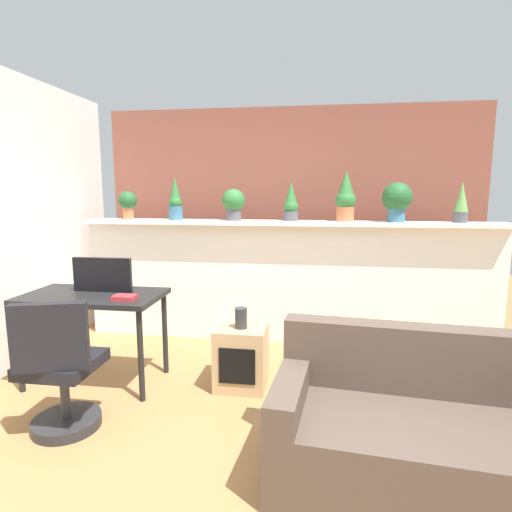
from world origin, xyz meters
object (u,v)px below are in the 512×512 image
(desk, at_px, (93,304))
(potted_plant_5, at_px, (397,200))
(side_cube_shelf, at_px, (242,356))
(book_on_desk, at_px, (125,298))
(potted_plant_4, at_px, (346,197))
(potted_plant_2, at_px, (234,203))
(potted_plant_1, at_px, (175,201))
(potted_plant_3, at_px, (291,203))
(potted_plant_6, at_px, (461,202))
(vase_on_shelf, at_px, (241,318))
(tv_monitor, at_px, (102,275))
(potted_plant_0, at_px, (128,203))
(couch, at_px, (421,434))
(office_chair, at_px, (60,376))

(desk, bearing_deg, potted_plant_5, 24.58)
(side_cube_shelf, xyz_separation_m, book_on_desk, (-0.86, -0.24, 0.52))
(potted_plant_4, height_order, book_on_desk, potted_plant_4)
(potted_plant_2, xyz_separation_m, desk, (-0.93, -1.16, -0.78))
(potted_plant_1, height_order, desk, potted_plant_1)
(potted_plant_3, xyz_separation_m, potted_plant_6, (1.62, -0.02, 0.02))
(potted_plant_4, distance_m, potted_plant_5, 0.49)
(desk, xyz_separation_m, vase_on_shelf, (1.20, 0.07, -0.08))
(potted_plant_6, bearing_deg, potted_plant_1, -179.28)
(potted_plant_4, xyz_separation_m, tv_monitor, (-2.00, -1.10, -0.62))
(potted_plant_6, xyz_separation_m, vase_on_shelf, (-1.93, -1.12, -0.88))
(desk, xyz_separation_m, side_cube_shelf, (1.20, 0.10, -0.42))
(potted_plant_0, distance_m, potted_plant_6, 3.34)
(potted_plant_3, height_order, potted_plant_4, potted_plant_4)
(potted_plant_5, bearing_deg, potted_plant_2, -179.88)
(potted_plant_3, distance_m, book_on_desk, 1.91)
(potted_plant_1, height_order, couch, potted_plant_1)
(desk, bearing_deg, office_chair, -77.21)
(potted_plant_1, relative_size, potted_plant_6, 1.14)
(side_cube_shelf, xyz_separation_m, vase_on_shelf, (0.00, -0.03, 0.33))
(potted_plant_1, distance_m, potted_plant_2, 0.62)
(potted_plant_6, xyz_separation_m, side_cube_shelf, (-1.94, -1.09, -1.21))
(potted_plant_4, height_order, potted_plant_5, potted_plant_4)
(potted_plant_4, bearing_deg, vase_on_shelf, -127.25)
(vase_on_shelf, bearing_deg, office_chair, -143.01)
(office_chair, relative_size, side_cube_shelf, 1.82)
(potted_plant_4, height_order, tv_monitor, potted_plant_4)
(side_cube_shelf, bearing_deg, potted_plant_2, 104.24)
(potted_plant_2, xyz_separation_m, potted_plant_5, (1.61, 0.00, 0.04))
(potted_plant_4, bearing_deg, office_chair, -134.82)
(potted_plant_6, distance_m, tv_monitor, 3.33)
(potted_plant_0, relative_size, desk, 0.27)
(potted_plant_4, xyz_separation_m, potted_plant_5, (0.48, -0.02, -0.02))
(potted_plant_4, bearing_deg, potted_plant_1, -178.87)
(potted_plant_4, xyz_separation_m, potted_plant_6, (1.08, 0.00, -0.05))
(potted_plant_4, bearing_deg, desk, -150.03)
(potted_plant_4, bearing_deg, side_cube_shelf, -128.26)
(potted_plant_2, xyz_separation_m, couch, (1.42, -2.03, -1.17))
(potted_plant_3, bearing_deg, potted_plant_0, -178.10)
(potted_plant_1, relative_size, office_chair, 0.49)
(potted_plant_3, bearing_deg, potted_plant_1, -177.52)
(potted_plant_2, height_order, potted_plant_5, potted_plant_5)
(book_on_desk, bearing_deg, potted_plant_1, 91.25)
(potted_plant_2, bearing_deg, couch, -55.02)
(potted_plant_5, bearing_deg, office_chair, -141.65)
(side_cube_shelf, bearing_deg, couch, -40.17)
(couch, bearing_deg, side_cube_shelf, 139.83)
(vase_on_shelf, bearing_deg, desk, -176.89)
(potted_plant_0, relative_size, book_on_desk, 1.76)
(desk, height_order, book_on_desk, book_on_desk)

